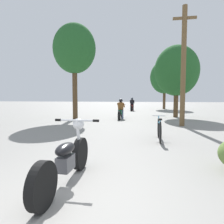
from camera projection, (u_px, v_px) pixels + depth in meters
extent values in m
cylinder|color=brown|center=(183.00, 67.00, 9.71)|extent=(0.24, 0.24, 5.81)
cube|color=brown|center=(185.00, 18.00, 9.54)|extent=(1.10, 0.10, 0.12)
cylinder|color=#513A23|center=(176.00, 101.00, 14.23)|extent=(0.32, 0.32, 2.33)
ellipsoid|color=#235B28|center=(177.00, 71.00, 14.07)|extent=(3.09, 2.78, 3.55)
cylinder|color=#513A23|center=(164.00, 98.00, 24.21)|extent=(0.32, 0.32, 2.77)
ellipsoid|color=#235B28|center=(165.00, 77.00, 24.03)|extent=(3.45, 3.10, 3.96)
cylinder|color=#513A23|center=(75.00, 91.00, 13.05)|extent=(0.32, 0.32, 3.68)
ellipsoid|color=#235B28|center=(74.00, 49.00, 12.85)|extent=(2.77, 2.49, 3.18)
cylinder|color=black|center=(80.00, 153.00, 3.94)|extent=(0.12, 0.63, 0.63)
cylinder|color=black|center=(42.00, 186.00, 2.50)|extent=(0.12, 0.63, 0.63)
ellipsoid|color=black|center=(65.00, 149.00, 3.20)|extent=(0.24, 0.56, 0.18)
cube|color=#4C4C51|center=(66.00, 163.00, 3.22)|extent=(0.20, 0.36, 0.24)
cylinder|color=silver|center=(79.00, 137.00, 3.83)|extent=(0.06, 0.23, 0.69)
cylinder|color=silver|center=(77.00, 120.00, 3.71)|extent=(0.74, 0.04, 0.04)
cylinder|color=black|center=(58.00, 120.00, 3.78)|extent=(0.11, 0.05, 0.05)
cylinder|color=black|center=(96.00, 121.00, 3.65)|extent=(0.11, 0.05, 0.05)
sphere|color=silver|center=(78.00, 124.00, 3.81)|extent=(0.22, 0.22, 0.22)
cylinder|color=black|center=(122.00, 114.00, 13.99)|extent=(0.12, 0.57, 0.57)
cylinder|color=black|center=(119.00, 116.00, 12.47)|extent=(0.12, 0.57, 0.57)
cube|color=#0C4723|center=(121.00, 112.00, 13.22)|extent=(0.20, 0.99, 0.28)
cylinder|color=silver|center=(122.00, 105.00, 13.85)|extent=(0.50, 0.03, 0.03)
cylinder|color=slate|center=(119.00, 114.00, 13.20)|extent=(0.11, 0.11, 0.60)
cylinder|color=slate|center=(123.00, 114.00, 13.16)|extent=(0.11, 0.11, 0.60)
cube|color=brown|center=(121.00, 106.00, 13.17)|extent=(0.34, 0.26, 0.50)
cylinder|color=brown|center=(118.00, 105.00, 13.36)|extent=(0.08, 0.40, 0.31)
cylinder|color=brown|center=(124.00, 105.00, 13.29)|extent=(0.08, 0.40, 0.31)
sphere|color=black|center=(121.00, 101.00, 13.18)|extent=(0.24, 0.24, 0.24)
cylinder|color=black|center=(132.00, 108.00, 21.87)|extent=(0.12, 0.58, 0.58)
cylinder|color=black|center=(132.00, 108.00, 20.51)|extent=(0.12, 0.58, 0.58)
cube|color=maroon|center=(132.00, 106.00, 21.18)|extent=(0.20, 0.89, 0.28)
cylinder|color=silver|center=(132.00, 102.00, 21.73)|extent=(0.50, 0.03, 0.03)
cylinder|color=#38383D|center=(131.00, 108.00, 21.16)|extent=(0.11, 0.11, 0.61)
cylinder|color=#38383D|center=(133.00, 108.00, 21.12)|extent=(0.11, 0.11, 0.61)
cube|color=black|center=(132.00, 102.00, 21.13)|extent=(0.34, 0.28, 0.58)
cylinder|color=black|center=(130.00, 102.00, 21.32)|extent=(0.08, 0.46, 0.35)
cylinder|color=black|center=(134.00, 102.00, 21.25)|extent=(0.08, 0.46, 0.35)
sphere|color=#2D333D|center=(132.00, 99.00, 21.14)|extent=(0.24, 0.24, 0.24)
cylinder|color=black|center=(158.00, 128.00, 7.11)|extent=(0.04, 0.67, 0.67)
cylinder|color=black|center=(160.00, 133.00, 6.16)|extent=(0.04, 0.67, 0.67)
cylinder|color=#197FB2|center=(159.00, 123.00, 6.62)|extent=(0.04, 0.77, 0.04)
cylinder|color=#197FB2|center=(160.00, 126.00, 6.22)|extent=(0.03, 0.03, 0.40)
cube|color=black|center=(160.00, 119.00, 6.21)|extent=(0.10, 0.20, 0.05)
cylinder|color=#197FB2|center=(159.00, 122.00, 7.04)|extent=(0.03, 0.03, 0.44)
cylinder|color=silver|center=(159.00, 116.00, 7.03)|extent=(0.44, 0.03, 0.03)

